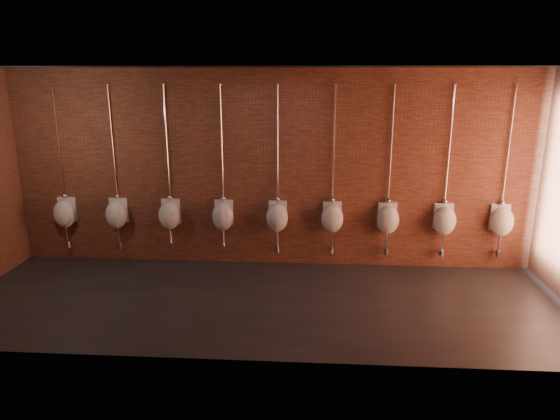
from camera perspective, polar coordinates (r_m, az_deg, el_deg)
The scene contains 11 objects.
ground at distance 7.19m, azimuth -1.96°, elevation -10.40°, with size 8.50×8.50×0.00m, color black.
room_shell at distance 6.56m, azimuth -2.13°, elevation 5.59°, with size 8.54×3.04×3.22m.
urinal_0 at distance 9.13m, azimuth -23.40°, elevation -0.26°, with size 0.36×0.31×2.71m.
urinal_1 at distance 8.76m, azimuth -18.17°, elevation -0.37°, with size 0.36×0.31×2.71m.
urinal_2 at distance 8.47m, azimuth -12.52°, elevation -0.49°, with size 0.36×0.31×2.71m.
urinal_3 at distance 8.26m, azimuth -6.54°, elevation -0.61°, with size 0.36×0.31×2.71m.
urinal_4 at distance 8.15m, azimuth -0.32°, elevation -0.73°, with size 0.36×0.31×2.71m.
urinal_5 at distance 8.14m, azimuth 5.99°, elevation -0.84°, with size 0.36×0.31×2.71m.
urinal_6 at distance 8.23m, azimuth 12.24°, elevation -0.94°, with size 0.36×0.31×2.71m.
urinal_7 at distance 8.41m, azimuth 18.29°, elevation -1.03°, with size 0.36×0.31×2.71m.
urinal_8 at distance 8.68m, azimuth 24.02°, elevation -1.10°, with size 0.36×0.31×2.71m.
Camera 1 is at (0.66, -6.43, 3.15)m, focal length 32.00 mm.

